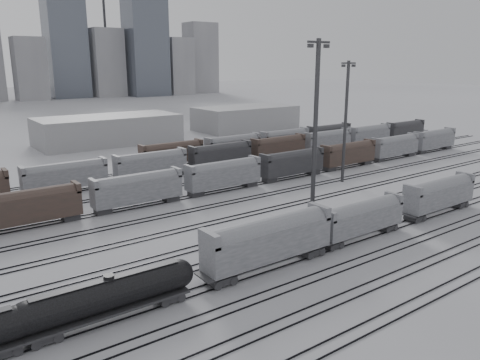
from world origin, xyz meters
TOP-DOWN VIEW (x-y plane):
  - ground at (0.00, 0.00)m, footprint 900.00×900.00m
  - tracks at (0.00, 17.50)m, footprint 220.00×71.50m
  - tank_car_b at (-25.51, 1.00)m, footprint 17.23×2.87m
  - hopper_car_a at (-6.69, 1.00)m, footprint 16.76×3.33m
  - hopper_car_b at (9.45, 1.00)m, footprint 14.11×2.80m
  - hopper_car_c at (27.82, 1.00)m, footprint 15.10×3.00m
  - light_mast_c at (10.74, 11.62)m, footprint 4.24×0.68m
  - light_mast_d at (30.93, 23.61)m, footprint 3.76×0.60m
  - bg_string_near at (8.00, 32.00)m, footprint 151.00×3.00m
  - bg_string_mid at (18.00, 48.00)m, footprint 151.00×3.00m
  - bg_string_far at (35.50, 56.00)m, footprint 66.00×3.00m
  - warehouse_mid at (10.00, 95.00)m, footprint 40.00×18.00m
  - warehouse_right at (60.00, 95.00)m, footprint 35.00×18.00m
  - crane_right at (91.26, 305.00)m, footprint 42.00×1.80m

SIDE VIEW (x-z plane):
  - ground at x=0.00m, z-range 0.00..0.00m
  - tracks at x=0.00m, z-range 0.00..0.16m
  - tank_car_b at x=-25.51m, z-range 0.33..4.59m
  - bg_string_far at x=35.50m, z-range 0.00..5.60m
  - bg_string_near at x=8.00m, z-range 0.00..5.60m
  - bg_string_mid at x=18.00m, z-range 0.00..5.60m
  - hopper_car_b at x=9.45m, z-range 0.59..5.64m
  - hopper_car_c at x=27.82m, z-range 0.64..6.04m
  - hopper_car_a at x=-6.69m, z-range 0.71..6.70m
  - warehouse_mid at x=10.00m, z-range 0.00..8.00m
  - warehouse_right at x=60.00m, z-range 0.00..8.00m
  - light_mast_d at x=30.93m, z-range 0.72..24.20m
  - light_mast_c at x=10.74m, z-range 0.81..27.30m
  - crane_right at x=91.26m, z-range 7.39..107.39m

